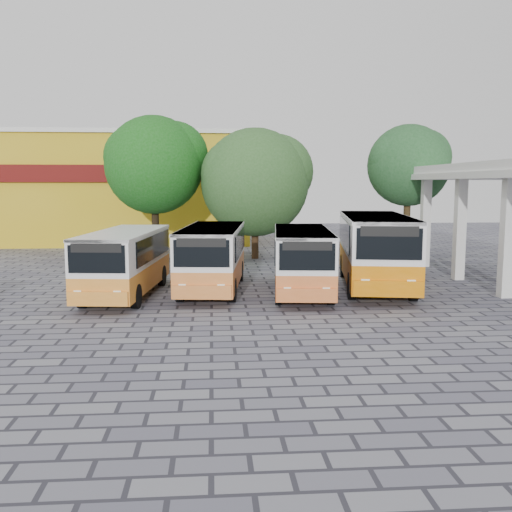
{
  "coord_description": "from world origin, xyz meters",
  "views": [
    {
      "loc": [
        -3.7,
        -19.61,
        4.47
      ],
      "look_at": [
        -1.9,
        3.82,
        1.5
      ],
      "focal_mm": 40.0,
      "sensor_mm": 36.0,
      "label": 1
    }
  ],
  "objects": [
    {
      "name": "bus_centre_right",
      "position": [
        -0.03,
        3.34,
        1.52
      ],
      "size": [
        2.99,
        7.47,
        2.62
      ],
      "rotation": [
        0.0,
        0.0,
        -0.11
      ],
      "color": "orange",
      "rests_on": "ground"
    },
    {
      "name": "tree_middle",
      "position": [
        -1.05,
        14.51,
        4.78
      ],
      "size": [
        6.75,
        6.43,
        7.78
      ],
      "color": "#3F2917",
      "rests_on": "ground"
    },
    {
      "name": "shophouse_block",
      "position": [
        -11.0,
        25.99,
        4.16
      ],
      "size": [
        20.4,
        10.4,
        8.3
      ],
      "color": "gold",
      "rests_on": "ground"
    },
    {
      "name": "ground",
      "position": [
        0.0,
        0.0,
        0.0
      ],
      "size": [
        90.0,
        90.0,
        0.0
      ],
      "primitive_type": "plane",
      "color": "#585767",
      "rests_on": "ground"
    },
    {
      "name": "bus_far_right",
      "position": [
        3.32,
        4.38,
        1.81
      ],
      "size": [
        4.08,
        9.04,
        3.13
      ],
      "rotation": [
        0.0,
        0.0,
        -0.17
      ],
      "color": "#D46F00",
      "rests_on": "ground"
    },
    {
      "name": "bus_centre_left",
      "position": [
        -3.69,
        4.22,
        1.56
      ],
      "size": [
        3.06,
        7.68,
        2.69
      ],
      "rotation": [
        0.0,
        0.0,
        -0.11
      ],
      "color": "orange",
      "rests_on": "ground"
    },
    {
      "name": "bus_far_left",
      "position": [
        -7.18,
        3.29,
        1.51
      ],
      "size": [
        3.0,
        7.47,
        2.62
      ],
      "rotation": [
        0.0,
        0.0,
        -0.11
      ],
      "color": "orange",
      "rests_on": "ground"
    },
    {
      "name": "tree_right",
      "position": [
        7.74,
        13.05,
        5.7
      ],
      "size": [
        4.96,
        4.72,
        7.91
      ],
      "color": "#47351C",
      "rests_on": "ground"
    },
    {
      "name": "tree_left",
      "position": [
        -7.11,
        15.78,
        5.82
      ],
      "size": [
        6.25,
        5.95,
        8.6
      ],
      "color": "black",
      "rests_on": "ground"
    }
  ]
}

